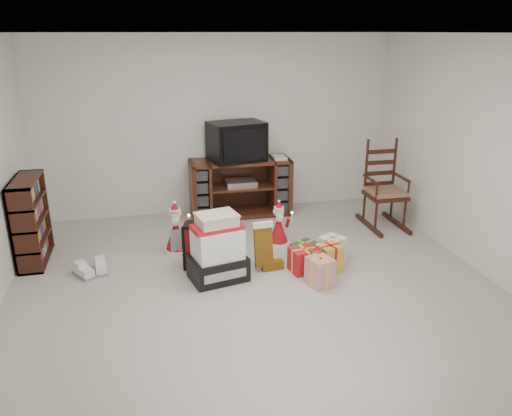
% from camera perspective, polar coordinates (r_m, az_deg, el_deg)
% --- Properties ---
extents(room, '(5.01, 5.01, 2.51)m').
position_cam_1_polar(room, '(4.76, 0.00, 4.12)').
color(room, beige).
rests_on(room, ground).
extents(tv_stand, '(1.42, 0.52, 0.81)m').
position_cam_1_polar(tv_stand, '(7.13, -1.78, 2.36)').
color(tv_stand, '#451C13').
rests_on(tv_stand, floor).
extents(bookshelf, '(0.27, 0.80, 0.98)m').
position_cam_1_polar(bookshelf, '(6.20, -24.31, -1.47)').
color(bookshelf, '#36140E').
rests_on(bookshelf, floor).
extents(rocking_chair, '(0.49, 0.81, 1.21)m').
position_cam_1_polar(rocking_chair, '(6.95, 14.32, 1.36)').
color(rocking_chair, '#36140E').
rests_on(rocking_chair, floor).
extents(gift_pile, '(0.65, 0.53, 0.73)m').
position_cam_1_polar(gift_pile, '(5.30, -4.41, -5.00)').
color(gift_pile, black).
rests_on(gift_pile, floor).
extents(red_suitcase, '(0.46, 0.35, 0.62)m').
position_cam_1_polar(red_suitcase, '(5.56, -5.93, -4.37)').
color(red_suitcase, maroon).
rests_on(red_suitcase, floor).
extents(stocking, '(0.27, 0.14, 0.56)m').
position_cam_1_polar(stocking, '(5.50, 0.86, -4.37)').
color(stocking, '#0C7113').
rests_on(stocking, floor).
extents(teddy_bear, '(0.23, 0.20, 0.34)m').
position_cam_1_polar(teddy_bear, '(5.44, 6.87, -6.39)').
color(teddy_bear, brown).
rests_on(teddy_bear, floor).
extents(santa_figurine, '(0.28, 0.26, 0.57)m').
position_cam_1_polar(santa_figurine, '(6.18, 2.60, -2.28)').
color(santa_figurine, '#9F1116').
rests_on(santa_figurine, floor).
extents(mrs_claus_figurine, '(0.31, 0.29, 0.63)m').
position_cam_1_polar(mrs_claus_figurine, '(6.04, -9.12, -2.82)').
color(mrs_claus_figurine, '#9F1116').
rests_on(mrs_claus_figurine, floor).
extents(sneaker_pair, '(0.40, 0.32, 0.11)m').
position_cam_1_polar(sneaker_pair, '(5.78, -18.18, -6.70)').
color(sneaker_pair, white).
rests_on(sneaker_pair, floor).
extents(gift_cluster, '(0.75, 0.85, 0.26)m').
position_cam_1_polar(gift_cluster, '(5.61, 6.78, -5.76)').
color(gift_cluster, red).
rests_on(gift_cluster, floor).
extents(crt_television, '(0.83, 0.68, 0.54)m').
position_cam_1_polar(crt_television, '(6.95, -2.23, 7.61)').
color(crt_television, black).
rests_on(crt_television, tv_stand).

